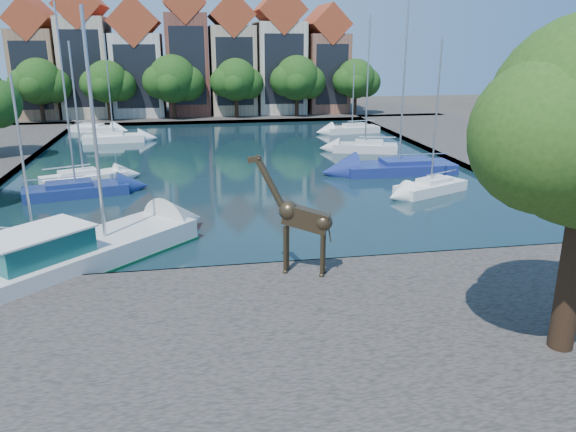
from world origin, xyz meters
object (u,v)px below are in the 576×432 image
Objects in this scene: giraffe_statue at (299,218)px; sailboat_right_a at (431,185)px; motorsailer at (73,251)px; sailboat_left_a at (35,244)px.

giraffe_statue is 0.50× the size of sailboat_right_a.
motorsailer reaches higher than sailboat_left_a.
giraffe_statue is at bearing -17.39° from motorsailer.
motorsailer is 23.90m from sailboat_right_a.
sailboat_right_a is at bearing 17.65° from sailboat_left_a.
sailboat_right_a reaches higher than giraffe_statue.
giraffe_statue is at bearing -132.20° from sailboat_right_a.
motorsailer reaches higher than giraffe_statue.
giraffe_statue is 13.54m from sailboat_left_a.
sailboat_left_a is (-2.25, 2.28, -0.35)m from motorsailer.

